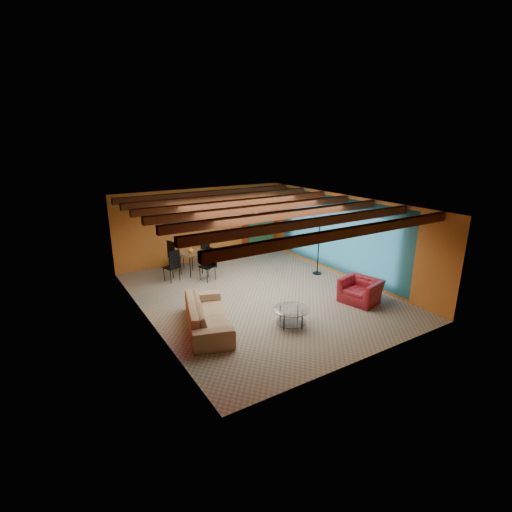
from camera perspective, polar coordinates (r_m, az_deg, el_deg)
room at (r=10.57m, az=0.25°, el=6.15°), size 6.52×8.01×2.71m
sofa at (r=9.29m, az=-7.29°, el=-8.78°), size 1.61×2.55×0.70m
armchair at (r=11.02m, az=15.47°, el=-5.05°), size 1.13×1.22×0.67m
coffee_table at (r=9.42m, az=5.31°, el=-9.16°), size 1.17×1.17×0.45m
dining_table at (r=12.85m, az=-9.78°, el=-0.48°), size 2.56×2.56×1.07m
armoire at (r=15.00m, az=0.14°, el=3.87°), size 1.06×0.55×1.83m
floor_lamp at (r=12.77m, az=9.41°, el=1.37°), size 0.42×0.42×1.90m
ceiling_fan at (r=10.48m, az=0.58°, el=6.04°), size 1.50×1.50×0.44m
painting at (r=13.74m, az=-11.55°, el=5.40°), size 1.05×0.03×0.65m
potted_plant at (r=14.77m, az=0.14°, el=8.24°), size 0.51×0.46×0.49m
vase at (r=12.67m, az=-9.93°, el=2.24°), size 0.20×0.20×0.20m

